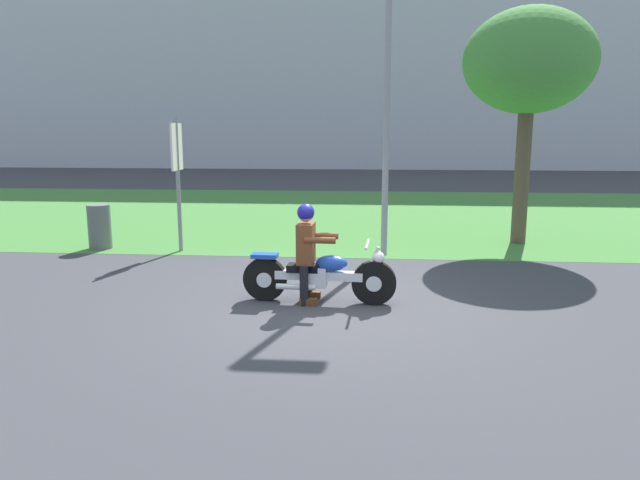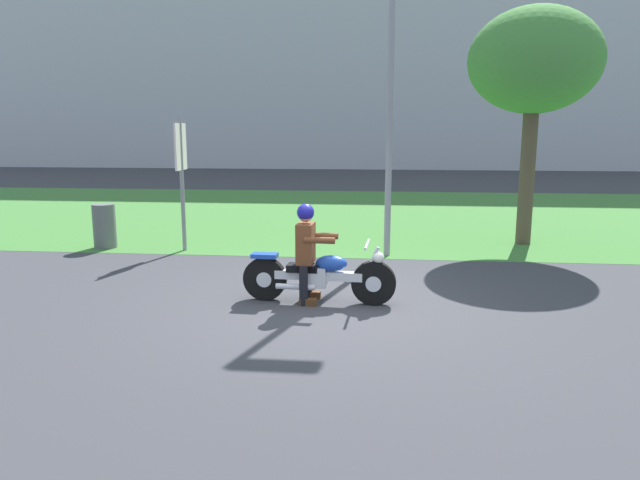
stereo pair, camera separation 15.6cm
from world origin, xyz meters
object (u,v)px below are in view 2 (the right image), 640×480
(motorcycle_lead, at_px, (319,276))
(streetlight_pole, at_px, (397,41))
(trash_can, at_px, (104,226))
(sign_banner, at_px, (181,164))
(tree_roadside, at_px, (534,62))
(rider_lead, at_px, (307,245))

(motorcycle_lead, height_order, streetlight_pole, streetlight_pole)
(streetlight_pole, bearing_deg, trash_can, 178.53)
(sign_banner, bearing_deg, motorcycle_lead, -47.16)
(motorcycle_lead, height_order, sign_banner, sign_banner)
(tree_roadside, height_order, trash_can, tree_roadside)
(rider_lead, distance_m, streetlight_pole, 4.66)
(motorcycle_lead, xyz_separation_m, streetlight_pole, (1.08, 3.22, 3.57))
(tree_roadside, xyz_separation_m, trash_can, (-8.59, -1.32, -3.25))
(motorcycle_lead, xyz_separation_m, tree_roadside, (3.86, 4.69, 3.32))
(tree_roadside, bearing_deg, trash_can, -171.27)
(rider_lead, xyz_separation_m, trash_can, (-4.57, 3.36, -0.36))
(motorcycle_lead, height_order, rider_lead, rider_lead)
(streetlight_pole, bearing_deg, sign_banner, 179.25)
(rider_lead, height_order, streetlight_pole, streetlight_pole)
(rider_lead, height_order, tree_roadside, tree_roadside)
(rider_lead, bearing_deg, tree_roadside, 52.40)
(trash_can, bearing_deg, tree_roadside, 8.73)
(motorcycle_lead, bearing_deg, streetlight_pole, 74.51)
(trash_can, bearing_deg, sign_banner, -3.22)
(motorcycle_lead, xyz_separation_m, rider_lead, (-0.17, 0.01, 0.43))
(tree_roadside, xyz_separation_m, sign_banner, (-6.90, -1.41, -1.98))
(rider_lead, height_order, trash_can, rider_lead)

